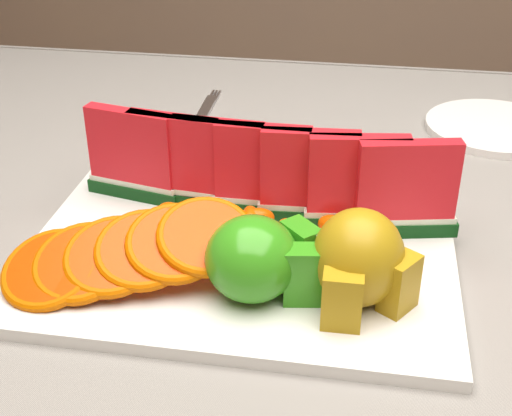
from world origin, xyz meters
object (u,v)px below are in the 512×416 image
side_plate (495,127)px  fork (202,117)px  pear_cluster (360,262)px  platter (241,252)px  apple_cluster (261,260)px

side_plate → fork: side_plate is taller
side_plate → pear_cluster: bearing=-111.6°
platter → side_plate: (0.28, 0.35, -0.00)m
platter → side_plate: platter is taller
platter → pear_cluster: size_ratio=3.91×
apple_cluster → side_plate: (0.25, 0.42, -0.04)m
fork → apple_cluster: bearing=-69.7°
pear_cluster → apple_cluster: bearing=-178.6°
platter → fork: (-0.12, 0.33, -0.00)m
fork → platter: bearing=-70.6°
pear_cluster → side_plate: bearing=68.4°
platter → fork: platter is taller
apple_cluster → side_plate: apple_cluster is taller
pear_cluster → fork: (-0.23, 0.39, -0.05)m
fork → pear_cluster: bearing=-59.8°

